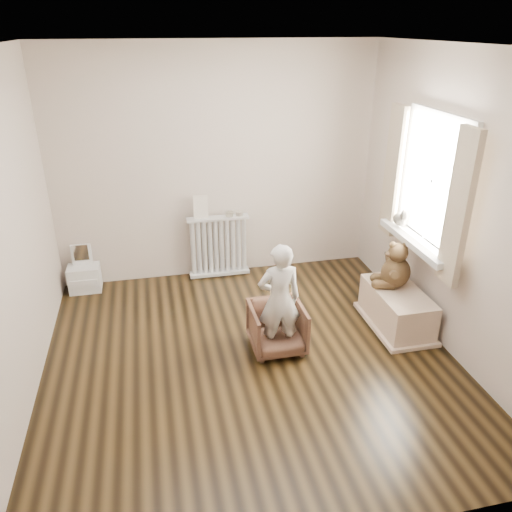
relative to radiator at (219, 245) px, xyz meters
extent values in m
cube|color=black|center=(0.02, -1.68, -0.39)|extent=(3.60, 3.60, 0.01)
cube|color=white|center=(0.02, -1.68, 2.21)|extent=(3.60, 3.60, 0.01)
cube|color=beige|center=(0.02, 0.12, 0.91)|extent=(3.60, 0.02, 2.60)
cube|color=beige|center=(0.02, -3.48, 0.91)|extent=(3.60, 0.02, 2.60)
cube|color=beige|center=(-1.78, -1.68, 0.91)|extent=(0.02, 3.60, 2.60)
cube|color=beige|center=(1.82, -1.68, 0.91)|extent=(0.02, 3.60, 2.60)
cube|color=white|center=(1.78, -1.38, 1.06)|extent=(0.03, 0.90, 1.10)
cube|color=silver|center=(1.69, -1.38, 0.48)|extent=(0.22, 1.10, 0.06)
cube|color=#C8B696|center=(1.67, -1.95, 1.00)|extent=(0.06, 0.26, 1.30)
cube|color=#C8B696|center=(1.67, -0.81, 1.00)|extent=(0.06, 0.26, 1.30)
cube|color=silver|center=(0.00, 0.00, 0.00)|extent=(0.70, 0.13, 0.74)
cube|color=beige|center=(-0.19, 0.00, 0.49)|extent=(0.16, 0.01, 0.27)
cylinder|color=#A59E8C|center=(0.13, 0.00, 0.38)|extent=(0.09, 0.09, 0.05)
cylinder|color=#A59E8C|center=(0.25, 0.00, 0.38)|extent=(0.08, 0.08, 0.05)
cube|color=silver|center=(-1.53, -0.03, -0.11)|extent=(0.34, 0.24, 0.54)
imported|color=brown|center=(0.29, -1.58, -0.17)|extent=(0.48, 0.50, 0.45)
imported|color=beige|center=(0.29, -1.63, 0.16)|extent=(0.39, 0.26, 1.06)
cube|color=beige|center=(1.54, -1.45, -0.19)|extent=(0.44, 0.83, 0.39)
camera|label=1|loc=(-0.72, -5.27, 2.35)|focal=35.00mm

